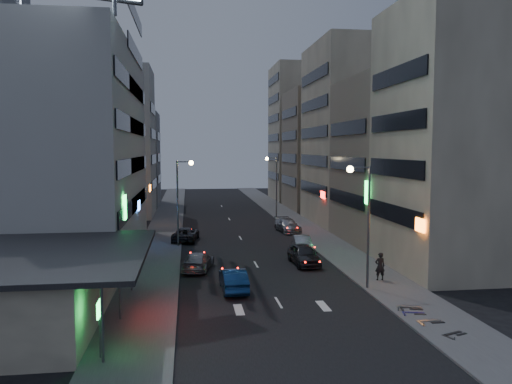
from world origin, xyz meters
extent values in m
plane|color=black|center=(0.00, 0.00, 0.00)|extent=(180.00, 180.00, 0.00)
cube|color=#4C4C4F|center=(-8.00, 30.00, 0.06)|extent=(4.00, 120.00, 0.12)
cube|color=#4C4C4F|center=(8.00, 30.00, 0.06)|extent=(4.00, 120.00, 0.12)
cube|color=beige|center=(-14.00, 2.00, 1.80)|extent=(8.00, 12.00, 3.60)
cube|color=black|center=(-13.00, 2.00, 3.75)|extent=(11.00, 13.00, 0.25)
cube|color=black|center=(-8.90, 2.00, 3.10)|extent=(0.12, 4.00, 0.90)
cube|color=#FF1E14|center=(-8.82, 2.00, 3.10)|extent=(0.04, 3.70, 0.70)
cube|color=#AAA9A5|center=(-17.00, 20.00, 9.00)|extent=(14.00, 24.00, 18.00)
cube|color=beige|center=(15.00, 10.50, 10.00)|extent=(10.00, 11.00, 20.00)
cube|color=gray|center=(15.50, 22.00, 8.00)|extent=(11.00, 12.00, 16.00)
cube|color=beige|center=(15.00, 35.00, 11.00)|extent=(10.00, 14.00, 22.00)
cube|color=#AAA9A5|center=(-15.50, 45.00, 10.00)|extent=(11.00, 10.00, 20.00)
cube|color=gray|center=(-16.00, 58.00, 7.50)|extent=(12.00, 10.00, 15.00)
cube|color=gray|center=(15.50, 50.00, 9.00)|extent=(11.00, 12.00, 18.00)
cube|color=beige|center=(16.00, 64.00, 12.00)|extent=(12.00, 12.00, 24.00)
cylinder|color=#595B60|center=(-16.00, 10.00, 18.75)|extent=(0.30, 0.30, 1.50)
cylinder|color=#595B60|center=(-10.00, 10.00, 18.75)|extent=(0.30, 0.30, 1.50)
cylinder|color=#595B60|center=(6.30, 6.00, 4.12)|extent=(0.16, 0.16, 8.00)
cylinder|color=#595B60|center=(5.60, 6.00, 8.02)|extent=(1.40, 0.10, 0.10)
sphere|color=#FFD88C|center=(5.00, 6.00, 7.92)|extent=(0.44, 0.44, 0.44)
cylinder|color=#595B60|center=(-6.30, 22.00, 4.12)|extent=(0.16, 0.16, 8.00)
cylinder|color=#595B60|center=(-5.60, 22.00, 8.02)|extent=(1.40, 0.10, 0.10)
sphere|color=#FFD88C|center=(-5.00, 22.00, 7.92)|extent=(0.44, 0.44, 0.44)
cylinder|color=#595B60|center=(6.30, 40.00, 4.12)|extent=(0.16, 0.16, 8.00)
cylinder|color=#595B60|center=(5.60, 40.00, 8.02)|extent=(1.40, 0.10, 0.10)
sphere|color=#FFD88C|center=(5.00, 40.00, 7.92)|extent=(0.44, 0.44, 0.44)
imported|color=#2A2B30|center=(3.78, 13.47, 0.80)|extent=(2.08, 4.78, 1.61)
imported|color=#ABAEB4|center=(4.81, 18.53, 0.69)|extent=(1.82, 4.33, 1.39)
imported|color=#27272D|center=(-5.60, 24.98, 0.69)|extent=(2.95, 5.23, 1.38)
imported|color=#9C9EA3|center=(5.60, 29.08, 0.73)|extent=(2.58, 5.22, 1.46)
imported|color=navy|center=(-2.46, 6.91, 0.73)|extent=(1.69, 4.50, 1.47)
imported|color=gray|center=(-4.64, 12.77, 0.68)|extent=(2.86, 4.99, 1.36)
imported|color=black|center=(7.83, 7.70, 1.09)|extent=(0.71, 0.47, 1.94)
camera|label=1|loc=(-5.31, -24.82, 9.24)|focal=35.00mm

